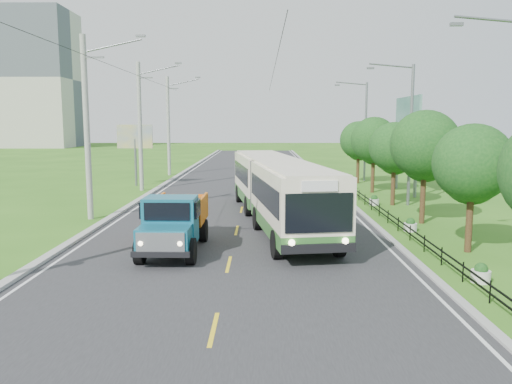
{
  "coord_description": "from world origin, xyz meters",
  "views": [
    {
      "loc": [
        1.23,
        -18.26,
        5.28
      ],
      "look_at": [
        0.96,
        6.35,
        1.9
      ],
      "focal_mm": 35.0,
      "sensor_mm": 36.0,
      "label": 1
    }
  ],
  "objects_px": {
    "planter_mid": "(374,201)",
    "planter_front": "(481,274)",
    "tree_third": "(425,148)",
    "bus": "(277,186)",
    "tree_fourth": "(395,150)",
    "planter_near": "(410,226)",
    "billboard_left": "(135,140)",
    "billboard_right": "(407,123)",
    "pole_near": "(87,127)",
    "pole_mid": "(140,126)",
    "tree_back": "(359,142)",
    "tree_fifth": "(374,142)",
    "streetlight_mid": "(408,130)",
    "tree_second": "(472,167)",
    "dump_truck": "(175,219)",
    "pole_far": "(169,125)",
    "planter_far": "(352,186)",
    "streetlight_far": "(364,128)"
  },
  "relations": [
    {
      "from": "planter_mid",
      "to": "planter_front",
      "type": "bearing_deg",
      "value": -90.0
    },
    {
      "from": "bus",
      "to": "pole_near",
      "type": "bearing_deg",
      "value": 166.01
    },
    {
      "from": "planter_mid",
      "to": "bus",
      "type": "bearing_deg",
      "value": -137.63
    },
    {
      "from": "pole_near",
      "to": "billboard_right",
      "type": "distance_m",
      "value": 23.32
    },
    {
      "from": "bus",
      "to": "streetlight_far",
      "type": "bearing_deg",
      "value": 58.19
    },
    {
      "from": "streetlight_mid",
      "to": "billboard_left",
      "type": "bearing_deg",
      "value": 153.6
    },
    {
      "from": "tree_back",
      "to": "bus",
      "type": "height_order",
      "value": "tree_back"
    },
    {
      "from": "tree_third",
      "to": "bus",
      "type": "relative_size",
      "value": 0.34
    },
    {
      "from": "tree_fourth",
      "to": "planter_near",
      "type": "height_order",
      "value": "tree_fourth"
    },
    {
      "from": "streetlight_mid",
      "to": "planter_far",
      "type": "xyz_separation_m",
      "value": [
        -2.04,
        8.0,
        -4.62
      ]
    },
    {
      "from": "tree_back",
      "to": "billboard_left",
      "type": "xyz_separation_m",
      "value": [
        -19.36,
        -2.14,
        0.21
      ]
    },
    {
      "from": "streetlight_far",
      "to": "billboard_left",
      "type": "xyz_separation_m",
      "value": [
        -20.14,
        -4.0,
        -1.04
      ]
    },
    {
      "from": "tree_back",
      "to": "tree_fourth",
      "type": "bearing_deg",
      "value": -90.0
    },
    {
      "from": "tree_third",
      "to": "pole_far",
      "type": "bearing_deg",
      "value": 126.09
    },
    {
      "from": "tree_fourth",
      "to": "planter_front",
      "type": "xyz_separation_m",
      "value": [
        -1.26,
        -16.14,
        -3.3
      ]
    },
    {
      "from": "tree_fourth",
      "to": "tree_fifth",
      "type": "distance_m",
      "value": 6.01
    },
    {
      "from": "pole_far",
      "to": "tree_back",
      "type": "xyz_separation_m",
      "value": [
        18.12,
        -6.86,
        -1.44
      ]
    },
    {
      "from": "pole_mid",
      "to": "planter_mid",
      "type": "xyz_separation_m",
      "value": [
        16.86,
        -7.0,
        -4.81
      ]
    },
    {
      "from": "pole_far",
      "to": "dump_truck",
      "type": "bearing_deg",
      "value": -79.24
    },
    {
      "from": "tree_fourth",
      "to": "planter_front",
      "type": "relative_size",
      "value": 8.06
    },
    {
      "from": "billboard_right",
      "to": "pole_near",
      "type": "bearing_deg",
      "value": -151.86
    },
    {
      "from": "streetlight_far",
      "to": "pole_near",
      "type": "bearing_deg",
      "value": -134.86
    },
    {
      "from": "streetlight_mid",
      "to": "bus",
      "type": "relative_size",
      "value": 0.52
    },
    {
      "from": "tree_third",
      "to": "bus",
      "type": "bearing_deg",
      "value": -179.06
    },
    {
      "from": "pole_mid",
      "to": "billboard_right",
      "type": "distance_m",
      "value": 20.59
    },
    {
      "from": "streetlight_far",
      "to": "planter_mid",
      "type": "xyz_separation_m",
      "value": [
        -2.04,
        -14.0,
        -4.62
      ]
    },
    {
      "from": "tree_second",
      "to": "tree_fourth",
      "type": "height_order",
      "value": "tree_fourth"
    },
    {
      "from": "pole_mid",
      "to": "billboard_left",
      "type": "xyz_separation_m",
      "value": [
        -1.24,
        3.0,
        -1.23
      ]
    },
    {
      "from": "tree_third",
      "to": "planter_far",
      "type": "bearing_deg",
      "value": 95.18
    },
    {
      "from": "pole_mid",
      "to": "billboard_left",
      "type": "distance_m",
      "value": 3.47
    },
    {
      "from": "pole_near",
      "to": "bus",
      "type": "distance_m",
      "value": 10.8
    },
    {
      "from": "pole_mid",
      "to": "tree_fourth",
      "type": "relative_size",
      "value": 1.85
    },
    {
      "from": "streetlight_mid",
      "to": "billboard_right",
      "type": "bearing_deg",
      "value": 74.56
    },
    {
      "from": "pole_far",
      "to": "streetlight_far",
      "type": "bearing_deg",
      "value": -14.81
    },
    {
      "from": "pole_mid",
      "to": "planter_front",
      "type": "height_order",
      "value": "pole_mid"
    },
    {
      "from": "pole_near",
      "to": "bus",
      "type": "bearing_deg",
      "value": -5.47
    },
    {
      "from": "tree_second",
      "to": "planter_far",
      "type": "bearing_deg",
      "value": 93.62
    },
    {
      "from": "planter_front",
      "to": "dump_truck",
      "type": "bearing_deg",
      "value": 159.97
    },
    {
      "from": "tree_second",
      "to": "planter_front",
      "type": "relative_size",
      "value": 7.91
    },
    {
      "from": "streetlight_mid",
      "to": "tree_fourth",
      "type": "bearing_deg",
      "value": 169.85
    },
    {
      "from": "billboard_right",
      "to": "streetlight_mid",
      "type": "bearing_deg",
      "value": -105.44
    },
    {
      "from": "tree_second",
      "to": "bus",
      "type": "height_order",
      "value": "tree_second"
    },
    {
      "from": "tree_fourth",
      "to": "tree_fifth",
      "type": "height_order",
      "value": "tree_fifth"
    },
    {
      "from": "pole_mid",
      "to": "planter_near",
      "type": "relative_size",
      "value": 14.93
    },
    {
      "from": "tree_fifth",
      "to": "planter_front",
      "type": "distance_m",
      "value": 22.46
    },
    {
      "from": "planter_near",
      "to": "pole_mid",
      "type": "bearing_deg",
      "value": 138.35
    },
    {
      "from": "tree_third",
      "to": "billboard_left",
      "type": "height_order",
      "value": "tree_third"
    },
    {
      "from": "tree_fourth",
      "to": "bus",
      "type": "relative_size",
      "value": 0.31
    },
    {
      "from": "planter_front",
      "to": "billboard_right",
      "type": "xyz_separation_m",
      "value": [
        3.7,
        22.0,
        5.06
      ]
    },
    {
      "from": "tree_fourth",
      "to": "planter_mid",
      "type": "bearing_deg",
      "value": -173.61
    }
  ]
}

